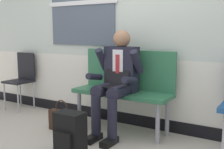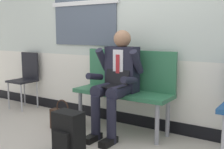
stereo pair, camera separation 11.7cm
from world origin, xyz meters
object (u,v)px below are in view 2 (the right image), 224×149
object	(u,v)px
backpack	(68,133)
folding_chair	(26,75)
person_seated	(116,79)
handbag	(63,119)
bench_with_person	(125,84)

from	to	relation	value
backpack	folding_chair	xyz separation A→B (m)	(-1.82, 0.99, 0.33)
person_seated	backpack	bearing A→B (deg)	-98.34
handbag	folding_chair	distance (m)	1.44
backpack	person_seated	bearing A→B (deg)	81.66
person_seated	bench_with_person	bearing A→B (deg)	90.00
bench_with_person	person_seated	xyz separation A→B (m)	(-0.00, -0.21, 0.09)
bench_with_person	folding_chair	bearing A→B (deg)	178.85
bench_with_person	handbag	size ratio (longest dim) A/B	3.14
handbag	folding_chair	bearing A→B (deg)	158.58
person_seated	handbag	distance (m)	0.88
bench_with_person	handbag	xyz separation A→B (m)	(-0.65, -0.47, -0.45)
folding_chair	bench_with_person	bearing A→B (deg)	-1.15
bench_with_person	handbag	world-z (taller)	bench_with_person
folding_chair	backpack	bearing A→B (deg)	-28.50
bench_with_person	backpack	world-z (taller)	bench_with_person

